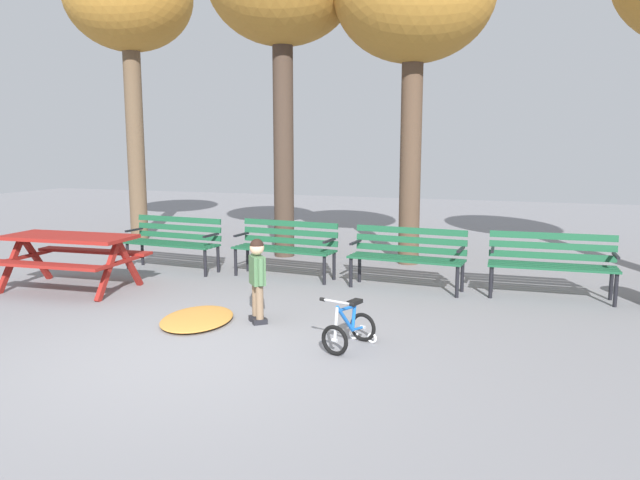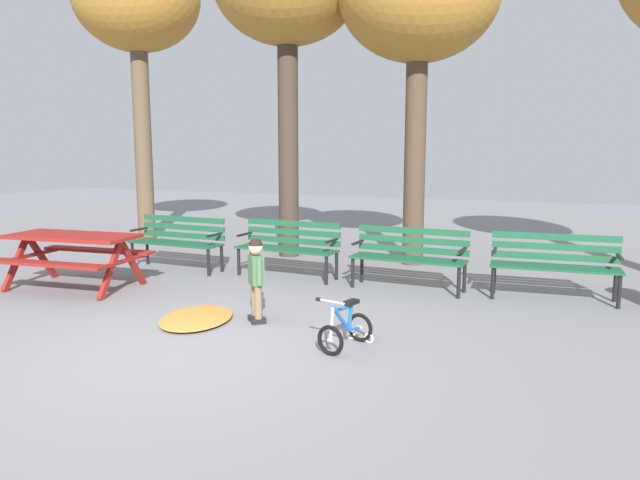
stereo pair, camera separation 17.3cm
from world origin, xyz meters
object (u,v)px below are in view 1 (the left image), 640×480
at_px(park_bench_far_right, 552,260).
at_px(child_standing, 257,274).
at_px(park_bench_far_left, 174,239).
at_px(kids_bicycle, 350,328).
at_px(picnic_table, 69,248).
at_px(park_bench_right, 408,253).
at_px(park_bench_left, 286,244).

height_order(park_bench_far_right, child_standing, child_standing).
relative_size(park_bench_far_left, child_standing, 1.69).
bearing_deg(park_bench_far_left, kids_bicycle, -35.71).
xyz_separation_m(picnic_table, park_bench_far_left, (0.62, 1.66, -0.08)).
distance_m(child_standing, kids_bicycle, 1.38).
bearing_deg(park_bench_right, picnic_table, -159.52).
xyz_separation_m(park_bench_far_left, park_bench_left, (1.90, 0.12, 0.00)).
bearing_deg(kids_bicycle, park_bench_far_right, 55.96).
height_order(park_bench_far_left, park_bench_left, same).
distance_m(picnic_table, park_bench_far_right, 6.55).
relative_size(park_bench_left, park_bench_right, 1.00).
bearing_deg(park_bench_far_right, kids_bicycle, -124.04).
bearing_deg(kids_bicycle, child_standing, 158.31).
relative_size(picnic_table, park_bench_far_left, 1.16).
relative_size(park_bench_right, child_standing, 1.69).
relative_size(picnic_table, park_bench_left, 1.16).
bearing_deg(park_bench_left, child_standing, -74.73).
distance_m(picnic_table, park_bench_right, 4.71).
bearing_deg(park_bench_left, kids_bicycle, -56.49).
height_order(park_bench_far_left, child_standing, child_standing).
height_order(picnic_table, park_bench_far_right, park_bench_far_right).
xyz_separation_m(park_bench_right, park_bench_far_right, (1.89, 0.11, 0.00)).
bearing_deg(park_bench_right, park_bench_far_left, 179.90).
bearing_deg(park_bench_right, park_bench_left, 176.15).
relative_size(park_bench_right, kids_bicycle, 2.63).
bearing_deg(park_bench_far_right, picnic_table, -164.40).
bearing_deg(park_bench_far_left, park_bench_right, -0.10).
bearing_deg(park_bench_left, park_bench_right, -3.85).
bearing_deg(picnic_table, park_bench_far_left, 69.62).
bearing_deg(child_standing, park_bench_far_right, 36.52).
bearing_deg(park_bench_right, kids_bicycle, -90.39).
distance_m(park_bench_left, park_bench_far_right, 3.79).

